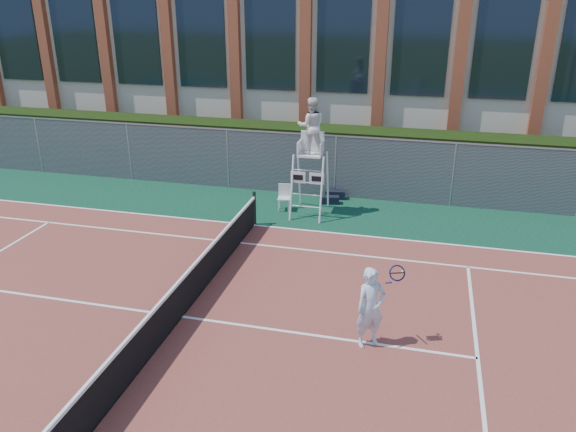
# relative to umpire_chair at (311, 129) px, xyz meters

# --- Properties ---
(ground) EXTENTS (120.00, 120.00, 0.00)m
(ground) POSITION_rel_umpire_chair_xyz_m (-1.47, -7.05, -2.82)
(ground) COLOR #233814
(apron) EXTENTS (36.00, 20.00, 0.01)m
(apron) POSITION_rel_umpire_chair_xyz_m (-1.47, -6.05, -2.82)
(apron) COLOR #0B321C
(apron) RESTS_ON ground
(tennis_court) EXTENTS (23.77, 10.97, 0.02)m
(tennis_court) POSITION_rel_umpire_chair_xyz_m (-1.47, -7.05, -2.80)
(tennis_court) COLOR brown
(tennis_court) RESTS_ON apron
(tennis_net) EXTENTS (0.10, 11.30, 1.10)m
(tennis_net) POSITION_rel_umpire_chair_xyz_m (-1.47, -7.05, -2.28)
(tennis_net) COLOR black
(tennis_net) RESTS_ON ground
(fence) EXTENTS (40.00, 0.06, 2.20)m
(fence) POSITION_rel_umpire_chair_xyz_m (-1.47, 1.75, -1.72)
(fence) COLOR #595E60
(fence) RESTS_ON ground
(hedge) EXTENTS (40.00, 1.40, 2.20)m
(hedge) POSITION_rel_umpire_chair_xyz_m (-1.47, 2.95, -1.72)
(hedge) COLOR black
(hedge) RESTS_ON ground
(building) EXTENTS (45.00, 10.60, 8.22)m
(building) POSITION_rel_umpire_chair_xyz_m (-1.47, 10.90, 1.32)
(building) COLOR beige
(building) RESTS_ON ground
(umpire_chair) EXTENTS (1.08, 1.66, 3.86)m
(umpire_chair) POSITION_rel_umpire_chair_xyz_m (0.00, 0.00, 0.00)
(umpire_chair) COLOR white
(umpire_chair) RESTS_ON ground
(plastic_chair) EXTENTS (0.46, 0.46, 0.87)m
(plastic_chair) POSITION_rel_umpire_chair_xyz_m (-0.89, 0.06, -2.30)
(plastic_chair) COLOR silver
(plastic_chair) RESTS_ON apron
(sports_bag_near) EXTENTS (0.72, 0.37, 0.29)m
(sports_bag_near) POSITION_rel_umpire_chair_xyz_m (0.60, 1.49, -2.66)
(sports_bag_near) COLOR black
(sports_bag_near) RESTS_ON apron
(sports_bag_far) EXTENTS (0.70, 0.41, 0.26)m
(sports_bag_far) POSITION_rel_umpire_chair_xyz_m (0.49, 0.97, -2.68)
(sports_bag_far) COLOR black
(sports_bag_far) RESTS_ON apron
(tennis_player) EXTENTS (1.03, 0.80, 1.76)m
(tennis_player) POSITION_rel_umpire_chair_xyz_m (2.75, -7.08, -1.91)
(tennis_player) COLOR silver
(tennis_player) RESTS_ON tennis_court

